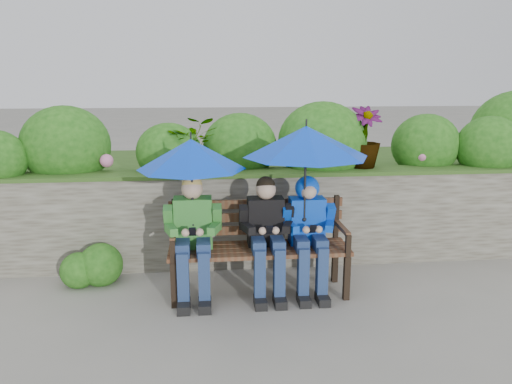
{
  "coord_description": "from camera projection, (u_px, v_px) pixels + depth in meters",
  "views": [
    {
      "loc": [
        -0.47,
        -4.45,
        2.01
      ],
      "look_at": [
        0.0,
        0.1,
        0.95
      ],
      "focal_mm": 35.0,
      "sensor_mm": 36.0,
      "label": 1
    }
  ],
  "objects": [
    {
      "name": "garden_backdrop",
      "position": [
        242.0,
        187.0,
        6.19
      ],
      "size": [
        8.03,
        2.83,
        1.89
      ],
      "color": "#575244",
      "rests_on": "ground"
    },
    {
      "name": "umbrella_left",
      "position": [
        191.0,
        154.0,
        4.39
      ],
      "size": [
        0.97,
        0.97,
        0.86
      ],
      "color": "#0338CC",
      "rests_on": "ground"
    },
    {
      "name": "umbrella_right",
      "position": [
        306.0,
        142.0,
        4.46
      ],
      "size": [
        1.14,
        1.14,
        0.95
      ],
      "color": "#0338CC",
      "rests_on": "ground"
    },
    {
      "name": "ground",
      "position": [
        257.0,
        290.0,
        4.81
      ],
      "size": [
        60.0,
        60.0,
        0.0
      ],
      "primitive_type": "plane",
      "color": "slate",
      "rests_on": "ground"
    },
    {
      "name": "park_bench",
      "position": [
        258.0,
        240.0,
        4.7
      ],
      "size": [
        1.68,
        0.49,
        0.89
      ],
      "color": "black",
      "rests_on": "ground"
    },
    {
      "name": "boy_left",
      "position": [
        193.0,
        232.0,
        4.53
      ],
      "size": [
        0.52,
        0.61,
        1.14
      ],
      "color": "#2E6E1F",
      "rests_on": "ground"
    },
    {
      "name": "boy_right",
      "position": [
        309.0,
        225.0,
        4.65
      ],
      "size": [
        0.49,
        0.6,
        1.11
      ],
      "color": "#0032C0",
      "rests_on": "ground"
    },
    {
      "name": "boy_middle",
      "position": [
        267.0,
        231.0,
        4.6
      ],
      "size": [
        0.5,
        0.58,
        1.12
      ],
      "color": "black",
      "rests_on": "ground"
    }
  ]
}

